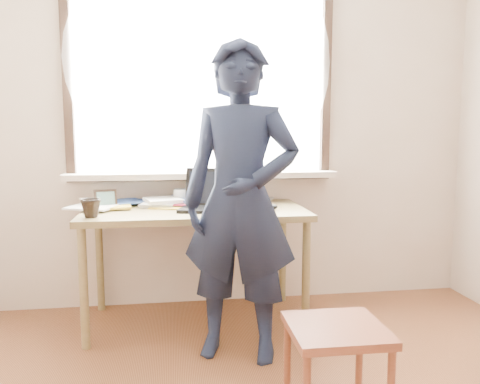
{
  "coord_description": "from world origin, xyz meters",
  "views": [
    {
      "loc": [
        -0.41,
        -1.3,
        1.22
      ],
      "look_at": [
        -0.08,
        0.95,
        0.93
      ],
      "focal_mm": 35.0,
      "sensor_mm": 36.0,
      "label": 1
    }
  ],
  "objects": [
    {
      "name": "mouse",
      "position": [
        0.19,
        1.53,
        0.76
      ],
      "size": [
        0.09,
        0.06,
        0.03
      ],
      "primitive_type": "ellipsoid",
      "color": "black",
      "rests_on": "desk"
    },
    {
      "name": "room_shell",
      "position": [
        -0.02,
        0.2,
        1.64
      ],
      "size": [
        3.52,
        4.02,
        2.61
      ],
      "color": "beige",
      "rests_on": "ground"
    },
    {
      "name": "laptop",
      "position": [
        -0.17,
        1.6,
        0.8
      ],
      "size": [
        0.43,
        0.38,
        0.25
      ],
      "color": "black",
      "rests_on": "desk"
    },
    {
      "name": "mug_white",
      "position": [
        -0.34,
        1.86,
        0.79
      ],
      "size": [
        0.14,
        0.14,
        0.1
      ],
      "primitive_type": "imported",
      "rotation": [
        0.0,
        0.0,
        0.12
      ],
      "color": "white",
      "rests_on": "desk"
    },
    {
      "name": "book_b",
      "position": [
        0.11,
        1.92,
        0.75
      ],
      "size": [
        0.25,
        0.28,
        0.02
      ],
      "primitive_type": "imported",
      "rotation": [
        0.0,
        0.0,
        -0.39
      ],
      "color": "white",
      "rests_on": "desk"
    },
    {
      "name": "desk",
      "position": [
        -0.27,
        1.63,
        0.67
      ],
      "size": [
        1.39,
        0.69,
        0.74
      ],
      "color": "olive",
      "rests_on": "ground"
    },
    {
      "name": "person",
      "position": [
        -0.05,
        1.14,
        0.85
      ],
      "size": [
        0.72,
        0.59,
        1.7
      ],
      "primitive_type": "imported",
      "rotation": [
        0.0,
        0.0,
        -0.33
      ],
      "color": "black",
      "rests_on": "ground"
    },
    {
      "name": "desk_clutter",
      "position": [
        -0.57,
        1.75,
        0.77
      ],
      "size": [
        0.91,
        0.47,
        0.04
      ],
      "color": "white",
      "rests_on": "desk"
    },
    {
      "name": "work_chair",
      "position": [
        0.27,
        0.52,
        0.35
      ],
      "size": [
        0.41,
        0.39,
        0.41
      ],
      "color": "brown",
      "rests_on": "ground"
    },
    {
      "name": "picture_frame",
      "position": [
        -0.83,
        1.73,
        0.8
      ],
      "size": [
        0.14,
        0.05,
        0.11
      ],
      "color": "black",
      "rests_on": "desk"
    },
    {
      "name": "book_a",
      "position": [
        -0.6,
        1.82,
        0.76
      ],
      "size": [
        0.28,
        0.34,
        0.03
      ],
      "primitive_type": "imported",
      "rotation": [
        0.0,
        0.0,
        -0.21
      ],
      "color": "white",
      "rests_on": "desk"
    },
    {
      "name": "mug_dark",
      "position": [
        -0.87,
        1.41,
        0.8
      ],
      "size": [
        0.14,
        0.14,
        0.11
      ],
      "primitive_type": "imported",
      "rotation": [
        0.0,
        0.0,
        -0.33
      ],
      "color": "black",
      "rests_on": "desk"
    }
  ]
}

